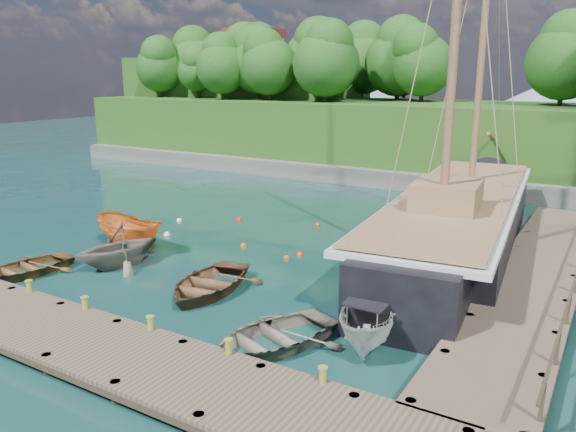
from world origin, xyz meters
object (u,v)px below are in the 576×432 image
object	(u,v)px
motorboat_orange	(131,248)
cabin_boat_white	(368,342)
rowboat_3	(272,347)
schooner	(456,226)
rowboat_0	(26,274)
rowboat_1	(119,266)
rowboat_2	(208,292)

from	to	relation	value
motorboat_orange	cabin_boat_white	bearing A→B (deg)	-92.34
rowboat_3	schooner	world-z (taller)	schooner
rowboat_0	motorboat_orange	distance (m)	5.10
motorboat_orange	schooner	world-z (taller)	schooner
rowboat_3	motorboat_orange	distance (m)	12.55
rowboat_1	rowboat_3	world-z (taller)	rowboat_1
motorboat_orange	cabin_boat_white	size ratio (longest dim) A/B	1.06
rowboat_0	cabin_boat_white	size ratio (longest dim) A/B	0.91
rowboat_0	rowboat_2	size ratio (longest dim) A/B	0.86
cabin_boat_white	schooner	xyz separation A→B (m)	(-0.27, 11.24, 1.18)
motorboat_orange	rowboat_2	bearing A→B (deg)	-99.63
motorboat_orange	rowboat_1	bearing A→B (deg)	-134.61
rowboat_1	schooner	world-z (taller)	schooner
rowboat_0	rowboat_2	xyz separation A→B (m)	(7.93, 2.43, 0.00)
rowboat_2	motorboat_orange	size ratio (longest dim) A/B	1.01
rowboat_1	motorboat_orange	bearing A→B (deg)	138.83
rowboat_1	cabin_boat_white	xyz separation A→B (m)	(12.42, -1.06, 0.00)
cabin_boat_white	rowboat_1	bearing A→B (deg)	158.10
motorboat_orange	schooner	size ratio (longest dim) A/B	0.16
rowboat_0	rowboat_2	distance (m)	8.29
motorboat_orange	schooner	bearing A→B (deg)	-48.87
rowboat_3	motorboat_orange	xyz separation A→B (m)	(-11.47, 5.10, 0.00)
rowboat_0	schooner	world-z (taller)	schooner
motorboat_orange	cabin_boat_white	xyz separation A→B (m)	(13.93, -3.26, 0.00)
rowboat_3	schooner	xyz separation A→B (m)	(2.19, 13.08, 1.18)
rowboat_3	schooner	distance (m)	13.32
motorboat_orange	cabin_boat_white	distance (m)	14.31
rowboat_0	rowboat_3	bearing A→B (deg)	6.66
rowboat_2	rowboat_3	bearing A→B (deg)	-37.91
rowboat_1	schooner	distance (m)	15.89
rowboat_1	rowboat_2	xyz separation A→B (m)	(5.35, -0.36, 0.00)
rowboat_1	rowboat_2	size ratio (longest dim) A/B	0.83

